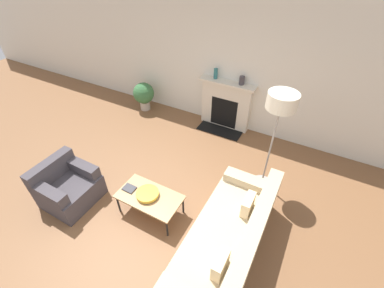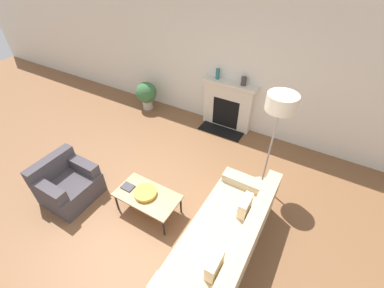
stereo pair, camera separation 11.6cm
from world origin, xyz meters
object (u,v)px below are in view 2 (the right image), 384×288
at_px(armchair_near, 67,184).
at_px(floor_lamp, 280,111).
at_px(fireplace, 227,106).
at_px(book, 128,187).
at_px(bowl, 145,193).
at_px(potted_plant, 146,94).
at_px(coffee_table, 147,196).
at_px(couch, 224,241).
at_px(mantel_vase_left, 218,74).
at_px(mantel_vase_center_left, 244,81).

bearing_deg(armchair_near, floor_lamp, -55.53).
height_order(fireplace, book, fireplace).
relative_size(bowl, book, 1.79).
xyz_separation_m(armchair_near, potted_plant, (-0.67, 3.04, 0.14)).
bearing_deg(bowl, potted_plant, 127.84).
height_order(coffee_table, floor_lamp, floor_lamp).
xyz_separation_m(couch, mantel_vase_left, (-1.61, 2.97, 0.95)).
distance_m(book, potted_plant, 3.13).
bearing_deg(mantel_vase_left, fireplace, -2.72).
height_order(armchair_near, coffee_table, armchair_near).
bearing_deg(armchair_near, book, -68.40).
relative_size(floor_lamp, mantel_vase_center_left, 10.49).
distance_m(coffee_table, mantel_vase_center_left, 3.07).
height_order(couch, coffee_table, couch).
relative_size(armchair_near, bowl, 2.34).
height_order(fireplace, couch, fireplace).
bearing_deg(mantel_vase_center_left, armchair_near, -117.66).
xyz_separation_m(armchair_near, mantel_vase_center_left, (1.76, 3.36, 0.93)).
xyz_separation_m(mantel_vase_left, potted_plant, (-1.82, -0.32, -0.82)).
bearing_deg(bowl, armchair_near, -162.34).
bearing_deg(floor_lamp, coffee_table, -133.62).
relative_size(coffee_table, mantel_vase_left, 4.49).
bearing_deg(coffee_table, book, -175.12).
relative_size(book, mantel_vase_center_left, 1.13).
height_order(fireplace, potted_plant, fireplace).
distance_m(coffee_table, floor_lamp, 2.42).
bearing_deg(book, coffee_table, 4.99).
bearing_deg(armchair_near, coffee_table, -72.63).
relative_size(floor_lamp, mantel_vase_left, 8.19).
bearing_deg(armchair_near, mantel_vase_left, -18.99).
height_order(book, mantel_vase_center_left, mantel_vase_center_left).
relative_size(bowl, potted_plant, 0.49).
relative_size(fireplace, mantel_vase_left, 5.53).
xyz_separation_m(couch, coffee_table, (-1.37, 0.04, 0.06)).
height_order(coffee_table, bowl, bowl).
bearing_deg(potted_plant, mantel_vase_left, 9.88).
bearing_deg(book, armchair_near, -158.28).
bearing_deg(bowl, floor_lamp, 45.83).
bearing_deg(couch, fireplace, -156.20).
height_order(mantel_vase_center_left, potted_plant, mantel_vase_center_left).
distance_m(bowl, floor_lamp, 2.40).
xyz_separation_m(floor_lamp, mantel_vase_center_left, (-1.06, 1.42, -0.37)).
bearing_deg(mantel_vase_left, bowl, -85.98).
distance_m(coffee_table, book, 0.38).
bearing_deg(book, mantel_vase_center_left, 76.03).
xyz_separation_m(book, potted_plant, (-1.68, 2.64, 0.02)).
relative_size(couch, coffee_table, 2.15).
height_order(coffee_table, mantel_vase_center_left, mantel_vase_center_left).
bearing_deg(couch, potted_plant, -127.71).
distance_m(armchair_near, mantel_vase_center_left, 3.91).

